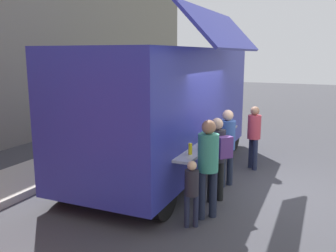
{
  "coord_description": "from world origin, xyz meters",
  "views": [
    {
      "loc": [
        -7.57,
        -1.27,
        2.88
      ],
      "look_at": [
        -0.35,
        2.04,
        1.3
      ],
      "focal_mm": 39.11,
      "sensor_mm": 36.0,
      "label": 1
    }
  ],
  "objects": [
    {
      "name": "customer_rear_waiting",
      "position": [
        -1.75,
        0.63,
        1.06
      ],
      "size": [
        0.36,
        0.36,
        1.77
      ],
      "rotation": [
        0.0,
        0.0,
        0.83
      ],
      "color": "#1D2335",
      "rests_on": "ground"
    },
    {
      "name": "customer_mid_with_backpack",
      "position": [
        -0.99,
        0.69,
        1.03
      ],
      "size": [
        0.5,
        0.53,
        1.68
      ],
      "rotation": [
        0.0,
        0.0,
        0.87
      ],
      "color": "black",
      "rests_on": "ground"
    },
    {
      "name": "customer_extra_browsing",
      "position": [
        1.43,
        0.49,
        0.96
      ],
      "size": [
        0.33,
        0.33,
        1.6
      ],
      "rotation": [
        0.0,
        0.0,
        2.25
      ],
      "color": "#1D233A",
      "rests_on": "ground"
    },
    {
      "name": "child_near_queue",
      "position": [
        -2.2,
        0.76,
        0.69
      ],
      "size": [
        0.24,
        0.24,
        1.16
      ],
      "rotation": [
        0.0,
        0.0,
        0.56
      ],
      "color": "#1E2339",
      "rests_on": "ground"
    },
    {
      "name": "ground_plane",
      "position": [
        0.0,
        0.0,
        0.0
      ],
      "size": [
        60.0,
        60.0,
        0.0
      ],
      "primitive_type": "plane",
      "color": "#38383D"
    },
    {
      "name": "food_truck_main",
      "position": [
        0.46,
        2.42,
        1.64
      ],
      "size": [
        6.6,
        3.23,
        3.77
      ],
      "rotation": [
        0.0,
        0.0,
        0.02
      ],
      "color": "#2B2F96",
      "rests_on": "ground"
    },
    {
      "name": "trash_bin",
      "position": [
        4.3,
        4.74,
        0.43
      ],
      "size": [
        0.6,
        0.6,
        0.86
      ],
      "primitive_type": "cylinder",
      "color": "#2F5B3B",
      "rests_on": "ground"
    },
    {
      "name": "customer_front_ordering",
      "position": [
        -0.04,
        0.77,
        1.02
      ],
      "size": [
        0.35,
        0.35,
        1.7
      ],
      "rotation": [
        0.0,
        0.0,
        1.04
      ],
      "color": "#1E2538",
      "rests_on": "ground"
    }
  ]
}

